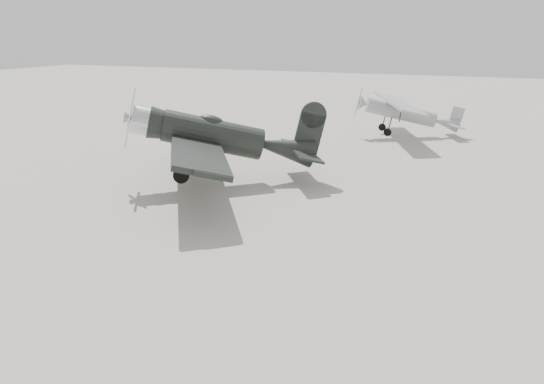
# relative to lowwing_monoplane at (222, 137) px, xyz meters

# --- Properties ---
(ground) EXTENTS (160.00, 160.00, 0.00)m
(ground) POSITION_rel_lowwing_monoplane_xyz_m (3.99, -9.08, -2.22)
(ground) COLOR #AFA99C
(ground) RESTS_ON ground
(lowwing_monoplane) EXTENTS (10.48, 12.02, 4.19)m
(lowwing_monoplane) POSITION_rel_lowwing_monoplane_xyz_m (0.00, 0.00, 0.00)
(lowwing_monoplane) COLOR black
(lowwing_monoplane) RESTS_ON ground
(highwing_monoplane) EXTENTS (7.46, 10.12, 2.92)m
(highwing_monoplane) POSITION_rel_lowwing_monoplane_xyz_m (6.08, 15.36, -0.39)
(highwing_monoplane) COLOR #A7ABAD
(highwing_monoplane) RESTS_ON ground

